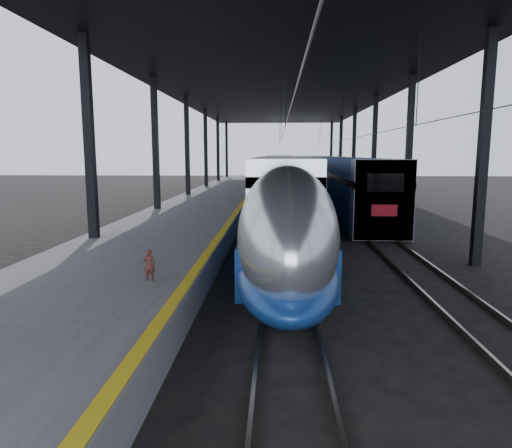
{
  "coord_description": "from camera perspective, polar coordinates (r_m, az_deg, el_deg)",
  "views": [
    {
      "loc": [
        1.69,
        -13.11,
        4.4
      ],
      "look_at": [
        0.97,
        2.45,
        2.0
      ],
      "focal_mm": 32.0,
      "sensor_mm": 36.0,
      "label": 1
    }
  ],
  "objects": [
    {
      "name": "canopy",
      "position": [
        33.44,
        3.1,
        16.86
      ],
      "size": [
        18.0,
        75.0,
        9.47
      ],
      "color": "black",
      "rests_on": "ground"
    },
    {
      "name": "tgv_train",
      "position": [
        40.71,
        3.08,
        5.34
      ],
      "size": [
        2.94,
        65.2,
        4.22
      ],
      "color": "silver",
      "rests_on": "ground"
    },
    {
      "name": "child",
      "position": [
        12.68,
        -13.2,
        -5.01
      ],
      "size": [
        0.32,
        0.21,
        0.87
      ],
      "primitive_type": "imported",
      "rotation": [
        0.0,
        0.0,
        3.15
      ],
      "color": "#50231A",
      "rests_on": "platform"
    },
    {
      "name": "second_train",
      "position": [
        50.28,
        8.74,
        6.04
      ],
      "size": [
        3.0,
        56.05,
        4.14
      ],
      "color": "navy",
      "rests_on": "ground"
    },
    {
      "name": "rails",
      "position": [
        33.51,
        7.43,
        1.29
      ],
      "size": [
        6.52,
        80.0,
        0.16
      ],
      "color": "slate",
      "rests_on": "ground"
    },
    {
      "name": "yellow_strip",
      "position": [
        33.37,
        -1.49,
        2.93
      ],
      "size": [
        0.3,
        80.0,
        0.01
      ],
      "primitive_type": "cube",
      "color": "gold",
      "rests_on": "platform"
    },
    {
      "name": "ground",
      "position": [
        13.93,
        -4.52,
        -9.68
      ],
      "size": [
        160.0,
        160.0,
        0.0
      ],
      "primitive_type": "plane",
      "color": "black",
      "rests_on": "ground"
    },
    {
      "name": "platform",
      "position": [
        33.74,
        -6.23,
        2.08
      ],
      "size": [
        6.0,
        80.0,
        1.0
      ],
      "primitive_type": "cube",
      "color": "#4C4C4F",
      "rests_on": "ground"
    }
  ]
}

